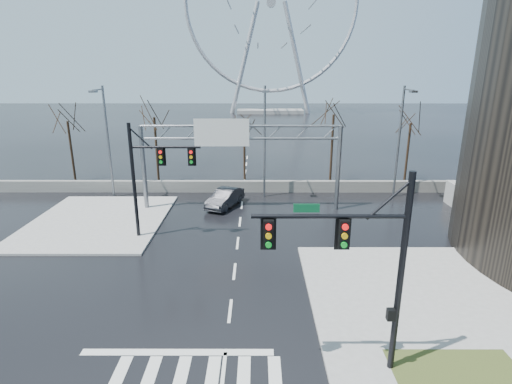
{
  "coord_description": "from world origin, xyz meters",
  "views": [
    {
      "loc": [
        1.29,
        -16.9,
        11.2
      ],
      "look_at": [
        1.25,
        6.77,
        4.0
      ],
      "focal_mm": 28.0,
      "sensor_mm": 36.0,
      "label": 1
    }
  ],
  "objects_px": {
    "sign_gantry": "(236,149)",
    "ferris_wheel": "(271,10)",
    "signal_mast_near": "(365,257)",
    "signal_mast_far": "(150,171)",
    "car": "(225,198)"
  },
  "relations": [
    {
      "from": "ferris_wheel",
      "to": "sign_gantry",
      "type": "bearing_deg",
      "value": -93.84
    },
    {
      "from": "car",
      "to": "ferris_wheel",
      "type": "bearing_deg",
      "value": 108.2
    },
    {
      "from": "ferris_wheel",
      "to": "car",
      "type": "bearing_deg",
      "value": -94.63
    },
    {
      "from": "signal_mast_far",
      "to": "sign_gantry",
      "type": "xyz_separation_m",
      "value": [
        5.49,
        6.0,
        0.35
      ]
    },
    {
      "from": "sign_gantry",
      "to": "signal_mast_near",
      "type": "bearing_deg",
      "value": -73.81
    },
    {
      "from": "sign_gantry",
      "to": "ferris_wheel",
      "type": "relative_size",
      "value": 0.32
    },
    {
      "from": "sign_gantry",
      "to": "car",
      "type": "bearing_deg",
      "value": 145.02
    },
    {
      "from": "signal_mast_near",
      "to": "signal_mast_far",
      "type": "relative_size",
      "value": 1.0
    },
    {
      "from": "sign_gantry",
      "to": "ferris_wheel",
      "type": "distance_m",
      "value": 82.91
    },
    {
      "from": "sign_gantry",
      "to": "car",
      "type": "xyz_separation_m",
      "value": [
        -1.05,
        0.74,
        -4.42
      ]
    },
    {
      "from": "signal_mast_near",
      "to": "signal_mast_far",
      "type": "bearing_deg",
      "value": 130.26
    },
    {
      "from": "signal_mast_far",
      "to": "car",
      "type": "bearing_deg",
      "value": 56.61
    },
    {
      "from": "signal_mast_far",
      "to": "ferris_wheel",
      "type": "xyz_separation_m",
      "value": [
        10.87,
        86.04,
        21.3
      ]
    },
    {
      "from": "signal_mast_near",
      "to": "car",
      "type": "height_order",
      "value": "signal_mast_near"
    },
    {
      "from": "signal_mast_far",
      "to": "sign_gantry",
      "type": "distance_m",
      "value": 8.14
    }
  ]
}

